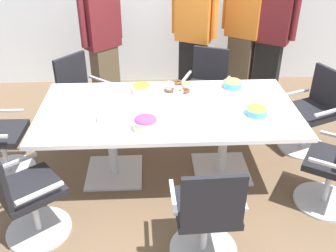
# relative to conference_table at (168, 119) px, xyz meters

# --- Properties ---
(ground_plane) EXTENTS (10.00, 10.00, 0.01)m
(ground_plane) POSITION_rel_conference_table_xyz_m (0.00, 0.00, -0.63)
(ground_plane) COLOR brown
(conference_table) EXTENTS (2.40, 1.20, 0.75)m
(conference_table) POSITION_rel_conference_table_xyz_m (0.00, 0.00, 0.00)
(conference_table) COLOR white
(conference_table) RESTS_ON ground
(office_chair_1) EXTENTS (0.71, 0.71, 0.91)m
(office_chair_1) POSITION_rel_conference_table_xyz_m (1.59, 0.39, -0.22)
(office_chair_1) COLOR silver
(office_chair_1) RESTS_ON ground
(office_chair_2) EXTENTS (0.71, 0.71, 0.91)m
(office_chair_2) POSITION_rel_conference_table_xyz_m (0.52, 1.05, -0.22)
(office_chair_2) COLOR silver
(office_chair_2) RESTS_ON ground
(office_chair_3) EXTENTS (0.76, 0.76, 0.91)m
(office_chair_3) POSITION_rel_conference_table_xyz_m (-0.96, 0.91, -0.22)
(office_chair_3) COLOR silver
(office_chair_3) RESTS_ON ground
(office_chair_5) EXTENTS (0.76, 0.76, 0.91)m
(office_chair_5) POSITION_rel_conference_table_xyz_m (-1.18, -0.80, -0.22)
(office_chair_5) COLOR silver
(office_chair_5) RESTS_ON ground
(office_chair_6) EXTENTS (0.56, 0.56, 0.91)m
(office_chair_6) POSITION_rel_conference_table_xyz_m (0.23, -1.09, -0.22)
(office_chair_6) COLOR silver
(office_chair_6) RESTS_ON ground
(person_standing_0) EXTENTS (0.51, 0.46, 1.69)m
(person_standing_0) POSITION_rel_conference_table_xyz_m (-0.75, 1.59, 0.25)
(person_standing_0) COLOR brown
(person_standing_0) RESTS_ON ground
(person_standing_1) EXTENTS (0.58, 0.40, 1.83)m
(person_standing_1) POSITION_rel_conference_table_xyz_m (0.41, 1.58, 0.34)
(person_standing_1) COLOR black
(person_standing_1) RESTS_ON ground
(person_standing_2) EXTENTS (0.55, 0.43, 1.83)m
(person_standing_2) POSITION_rel_conference_table_xyz_m (1.07, 1.73, 0.34)
(person_standing_2) COLOR brown
(person_standing_2) RESTS_ON ground
(person_standing_3) EXTENTS (0.56, 0.42, 1.76)m
(person_standing_3) POSITION_rel_conference_table_xyz_m (1.41, 1.58, 0.29)
(person_standing_3) COLOR black
(person_standing_3) RESTS_ON ground
(snack_bowl_cookies) EXTENTS (0.20, 0.20, 0.09)m
(snack_bowl_cookies) POSITION_rel_conference_table_xyz_m (0.69, 0.42, 0.17)
(snack_bowl_cookies) COLOR #4C9EC6
(snack_bowl_cookies) RESTS_ON conference_table
(snack_bowl_candy_mix) EXTENTS (0.22, 0.22, 0.12)m
(snack_bowl_candy_mix) POSITION_rel_conference_table_xyz_m (-0.21, -0.37, 0.18)
(snack_bowl_candy_mix) COLOR beige
(snack_bowl_candy_mix) RESTS_ON conference_table
(snack_bowl_chips_yellow) EXTENTS (0.20, 0.20, 0.09)m
(snack_bowl_chips_yellow) POSITION_rel_conference_table_xyz_m (0.79, -0.17, 0.17)
(snack_bowl_chips_yellow) COLOR #4C9EC6
(snack_bowl_chips_yellow) RESTS_ON conference_table
(snack_bowl_chips_orange) EXTENTS (0.20, 0.20, 0.09)m
(snack_bowl_chips_orange) POSITION_rel_conference_table_xyz_m (-0.25, 0.36, 0.17)
(snack_bowl_chips_orange) COLOR white
(snack_bowl_chips_orange) RESTS_ON conference_table
(donut_platter) EXTENTS (0.33, 0.33, 0.04)m
(donut_platter) POSITION_rel_conference_table_xyz_m (0.12, 0.39, 0.15)
(donut_platter) COLOR white
(donut_platter) RESTS_ON conference_table
(napkin_pile) EXTENTS (0.20, 0.20, 0.08)m
(napkin_pile) POSITION_rel_conference_table_xyz_m (-0.53, -0.16, 0.17)
(napkin_pile) COLOR white
(napkin_pile) RESTS_ON conference_table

